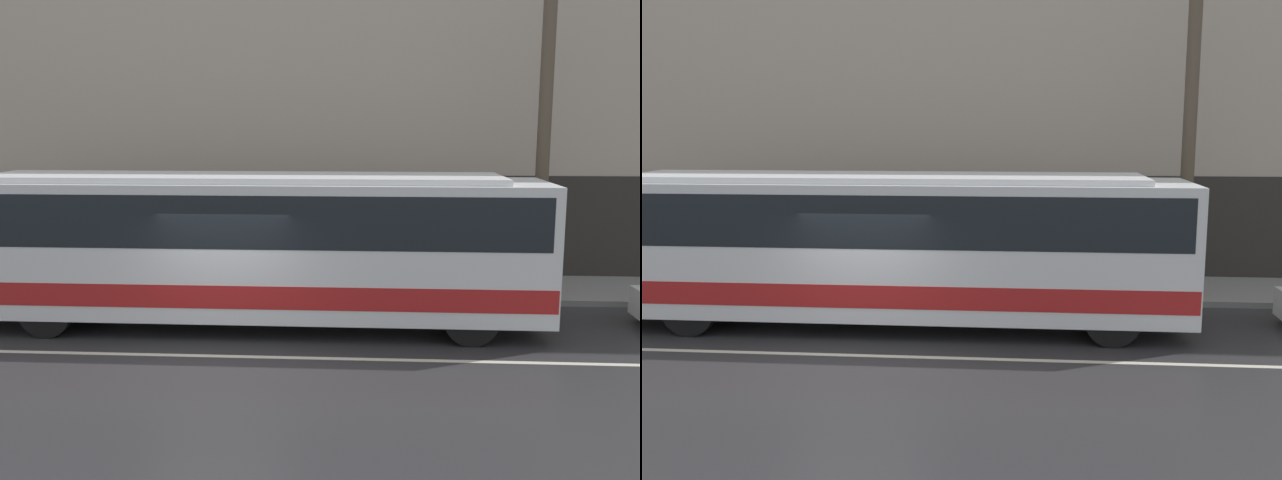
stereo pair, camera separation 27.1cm
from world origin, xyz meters
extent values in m
plane|color=#2D2D30|center=(0.00, 0.00, 0.00)|extent=(60.00, 60.00, 0.00)
cube|color=gray|center=(0.00, 5.39, 0.07)|extent=(60.00, 2.78, 0.14)
cube|color=#B7A899|center=(0.00, 6.93, 6.95)|extent=(60.00, 0.30, 13.90)
cube|color=#2D2B28|center=(0.00, 6.76, 1.40)|extent=(60.00, 0.06, 2.80)
cube|color=beige|center=(0.00, 0.00, 0.00)|extent=(54.00, 0.14, 0.01)
cube|color=white|center=(0.15, 2.03, 1.69)|extent=(12.29, 2.47, 2.68)
cube|color=#B21E1E|center=(0.15, 2.03, 0.90)|extent=(12.23, 2.50, 0.45)
cube|color=black|center=(0.15, 2.03, 2.34)|extent=(11.92, 2.49, 1.02)
cube|color=orange|center=(6.25, 2.03, 2.84)|extent=(0.12, 1.85, 0.28)
cube|color=white|center=(0.15, 2.03, 3.09)|extent=(10.44, 2.10, 0.12)
cylinder|color=black|center=(4.70, 0.96, 0.53)|extent=(1.06, 0.28, 1.06)
cylinder|color=black|center=(4.70, 3.11, 0.53)|extent=(1.06, 0.28, 1.06)
cylinder|color=black|center=(-3.59, 0.96, 0.53)|extent=(1.06, 0.28, 1.06)
cylinder|color=black|center=(-3.59, 3.11, 0.53)|extent=(1.06, 0.28, 1.06)
cylinder|color=brown|center=(6.81, 4.84, 3.94)|extent=(0.31, 0.31, 7.60)
camera|label=1|loc=(2.69, -12.25, 4.21)|focal=40.00mm
camera|label=2|loc=(2.96, -12.23, 4.21)|focal=40.00mm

